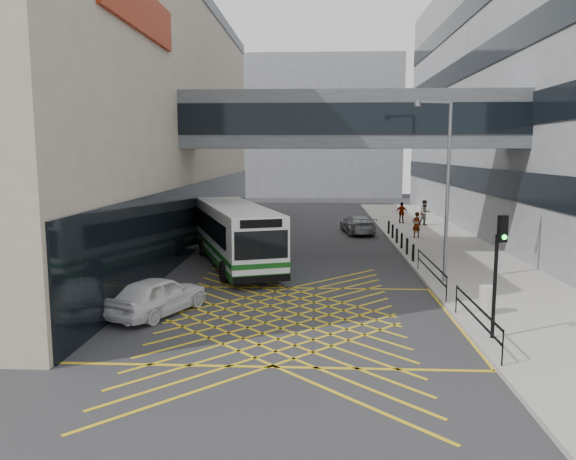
# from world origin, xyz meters

# --- Properties ---
(ground) EXTENTS (120.00, 120.00, 0.00)m
(ground) POSITION_xyz_m (0.00, 0.00, 0.00)
(ground) COLOR #333335
(building_whsmith) EXTENTS (24.17, 42.00, 16.00)m
(building_whsmith) POSITION_xyz_m (-17.98, 16.00, 8.00)
(building_whsmith) COLOR tan
(building_whsmith) RESTS_ON ground
(building_far) EXTENTS (28.00, 16.00, 18.00)m
(building_far) POSITION_xyz_m (-2.00, 60.00, 9.00)
(building_far) COLOR gray
(building_far) RESTS_ON ground
(skybridge) EXTENTS (20.00, 4.10, 3.00)m
(skybridge) POSITION_xyz_m (3.00, 12.00, 7.50)
(skybridge) COLOR #50555A
(skybridge) RESTS_ON ground
(pavement) EXTENTS (6.00, 54.00, 0.16)m
(pavement) POSITION_xyz_m (9.00, 15.00, 0.08)
(pavement) COLOR #A49F96
(pavement) RESTS_ON ground
(box_junction) EXTENTS (12.00, 9.00, 0.01)m
(box_junction) POSITION_xyz_m (0.00, 0.00, 0.00)
(box_junction) COLOR gold
(box_junction) RESTS_ON ground
(bus) EXTENTS (6.11, 11.35, 3.12)m
(bus) POSITION_xyz_m (-2.99, 9.29, 1.67)
(bus) COLOR white
(bus) RESTS_ON ground
(car_white) EXTENTS (3.56, 4.87, 1.43)m
(car_white) POSITION_xyz_m (-4.50, 0.30, 0.72)
(car_white) COLOR white
(car_white) RESTS_ON ground
(car_dark) EXTENTS (3.68, 5.45, 1.59)m
(car_dark) POSITION_xyz_m (-2.91, 17.28, 0.79)
(car_dark) COLOR black
(car_dark) RESTS_ON ground
(car_silver) EXTENTS (2.59, 4.94, 1.47)m
(car_silver) POSITION_xyz_m (4.16, 21.04, 0.73)
(car_silver) COLOR gray
(car_silver) RESTS_ON ground
(traffic_light) EXTENTS (0.31, 0.45, 3.82)m
(traffic_light) POSITION_xyz_m (6.64, -2.29, 2.64)
(traffic_light) COLOR black
(traffic_light) RESTS_ON pavement
(street_lamp) EXTENTS (1.74, 0.73, 7.79)m
(street_lamp) POSITION_xyz_m (6.67, 5.36, 4.60)
(street_lamp) COLOR slate
(street_lamp) RESTS_ON pavement
(litter_bin) EXTENTS (0.57, 0.57, 0.99)m
(litter_bin) POSITION_xyz_m (7.21, 0.45, 0.65)
(litter_bin) COLOR #ADA89E
(litter_bin) RESTS_ON pavement
(kerb_railings) EXTENTS (0.05, 12.54, 1.00)m
(kerb_railings) POSITION_xyz_m (6.15, 1.78, 0.88)
(kerb_railings) COLOR black
(kerb_railings) RESTS_ON pavement
(bollards) EXTENTS (0.14, 10.14, 0.90)m
(bollards) POSITION_xyz_m (6.25, 15.00, 0.61)
(bollards) COLOR black
(bollards) RESTS_ON pavement
(pedestrian_a) EXTENTS (0.82, 0.73, 1.70)m
(pedestrian_a) POSITION_xyz_m (7.85, 18.32, 1.01)
(pedestrian_a) COLOR gray
(pedestrian_a) RESTS_ON pavement
(pedestrian_b) EXTENTS (1.10, 0.90, 1.96)m
(pedestrian_b) POSITION_xyz_m (9.60, 24.55, 1.14)
(pedestrian_b) COLOR gray
(pedestrian_b) RESTS_ON pavement
(pedestrian_c) EXTENTS (1.09, 0.75, 1.68)m
(pedestrian_c) POSITION_xyz_m (8.03, 25.91, 1.00)
(pedestrian_c) COLOR gray
(pedestrian_c) RESTS_ON pavement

